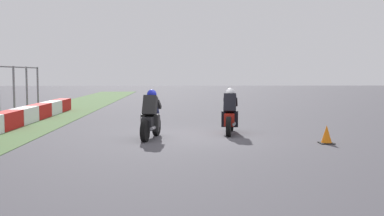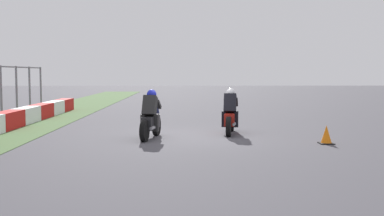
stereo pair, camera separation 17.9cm
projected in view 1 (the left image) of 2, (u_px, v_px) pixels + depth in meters
ground_plane at (189, 136)px, 14.91m from camera, size 120.00×120.00×0.00m
rider_lane_a at (230, 115)px, 15.51m from camera, size 2.03×0.61×1.51m
rider_lane_b at (151, 118)px, 14.35m from camera, size 2.03×0.63×1.51m
traffic_cone at (327, 135)px, 13.37m from camera, size 0.40×0.40×0.53m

